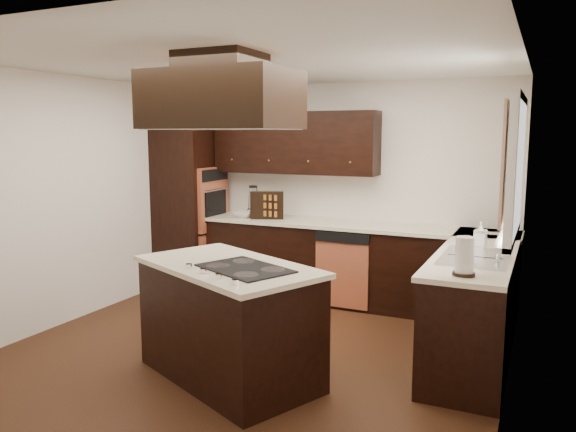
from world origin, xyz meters
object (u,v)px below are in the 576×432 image
object	(u,v)px
range_hood	(222,100)
spice_rack	(267,205)
island	(229,324)
oven_column	(190,202)

from	to	relation	value
range_hood	spice_rack	world-z (taller)	range_hood
island	spice_rack	size ratio (longest dim) A/B	3.73
spice_rack	island	bearing A→B (deg)	-94.11
island	range_hood	bearing A→B (deg)	-60.69
oven_column	spice_rack	size ratio (longest dim) A/B	5.45
oven_column	island	bearing A→B (deg)	-49.60
oven_column	island	xyz separation A→B (m)	(1.87, -2.20, -0.62)
island	spice_rack	distance (m)	2.42
island	spice_rack	bearing A→B (deg)	134.12
oven_column	range_hood	world-z (taller)	range_hood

